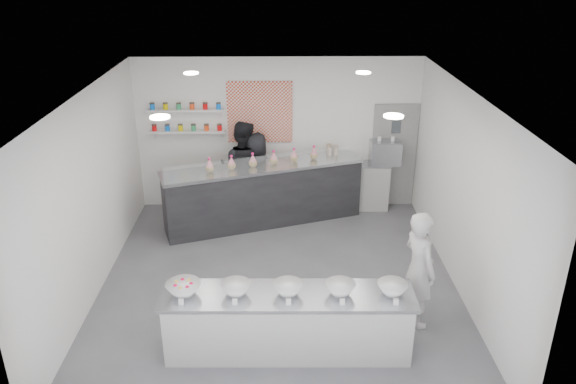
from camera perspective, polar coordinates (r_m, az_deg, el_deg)
The scene contains 26 objects.
floor at distance 8.93m, azimuth -0.96°, elevation -9.24°, with size 6.00×6.00×0.00m, color #515156.
ceiling at distance 7.74m, azimuth -1.10°, elevation 9.82°, with size 6.00×6.00×0.00m, color white.
back_wall at distance 11.03m, azimuth -1.01°, elevation 5.90°, with size 5.50×5.50×0.00m, color white.
left_wall at distance 8.68m, azimuth -19.50°, elevation -0.49°, with size 6.00×6.00×0.00m, color white.
right_wall at distance 8.66m, azimuth 17.49°, elevation -0.27°, with size 6.00×6.00×0.00m, color white.
back_door at distance 11.38m, azimuth 10.69°, elevation 3.64°, with size 0.88×0.04×2.10m, color gray.
pattern_panel at distance 10.89m, azimuth -2.89°, elevation 8.10°, with size 1.25×0.03×1.20m, color #BB2405.
jar_shelf_lower at distance 11.05m, azimuth -10.18°, elevation 6.10°, with size 1.45×0.22×0.04m, color silver.
jar_shelf_upper at distance 10.94m, azimuth -10.34°, elevation 8.20°, with size 1.45×0.22×0.04m, color silver.
preserve_jars at distance 10.95m, azimuth -10.30°, elevation 7.47°, with size 1.45×0.10×0.56m, color red, non-canonical shape.
downlight_0 at distance 6.92m, azimuth -12.89°, elevation 7.43°, with size 0.24×0.24×0.02m, color white.
downlight_1 at distance 6.91m, azimuth 10.67°, elevation 7.59°, with size 0.24×0.24×0.02m, color white.
downlight_2 at distance 9.41m, azimuth -9.82°, elevation 11.82°, with size 0.24×0.24×0.02m, color white.
downlight_3 at distance 9.41m, azimuth 7.67°, elevation 11.93°, with size 0.24×0.24×0.02m, color white.
prep_counter at distance 7.36m, azimuth -0.00°, elevation -13.13°, with size 3.18×0.72×0.87m, color #A3A39E.
back_bar at distance 10.55m, azimuth -2.45°, elevation -0.27°, with size 3.77×0.69×1.17m, color black.
sneeze_guard at distance 9.98m, azimuth -1.96°, elevation 2.92°, with size 3.71×0.02×0.32m, color white.
espresso_ledge at distance 11.28m, azimuth 6.92°, elevation 0.61°, with size 1.30×0.41×0.96m, color #A3A39E.
espresso_machine at distance 11.11m, azimuth 9.84°, elevation 3.97°, with size 0.58×0.40×0.45m, color #93969E.
cup_stacks at distance 10.99m, azimuth 4.54°, elevation 3.74°, with size 0.26×0.24×0.35m, color tan, non-canonical shape.
prep_bowls at distance 7.07m, azimuth -0.00°, elevation -9.81°, with size 2.98×0.48×0.15m, color white, non-canonical shape.
label_cards at distance 6.67m, azimuth 0.14°, elevation -12.51°, with size 2.66×0.04×0.07m, color white, non-canonical shape.
cookie_bags at distance 10.28m, azimuth -2.52°, elevation 3.40°, with size 2.15×0.15×0.27m, color pink, non-canonical shape.
woman_prep at distance 7.86m, azimuth 13.14°, elevation -7.64°, with size 0.62×0.41×1.69m, color #BBB6B3.
staff_left at distance 10.86m, azimuth -4.61°, elevation 2.41°, with size 0.91×0.71×1.88m, color black.
staff_right at distance 10.89m, azimuth -3.23°, elevation 1.84°, with size 0.80×0.52×1.64m, color black.
Camera 1 is at (0.03, -7.52, 4.82)m, focal length 35.00 mm.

